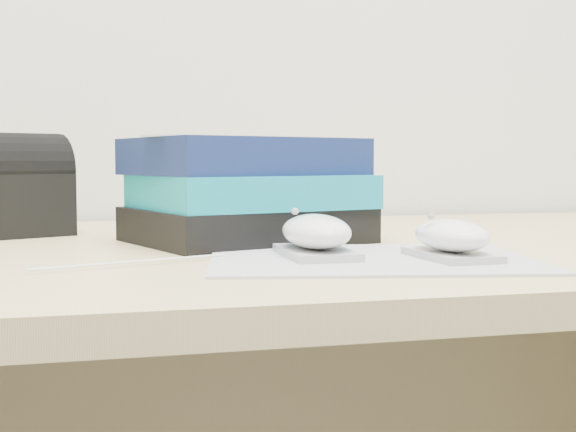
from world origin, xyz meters
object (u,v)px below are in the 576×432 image
object	(u,v)px
mouse_rear	(316,235)
pouch	(9,186)
desk	(326,414)
mouse_front	(451,239)
book_stack	(246,191)

from	to	relation	value
mouse_rear	pouch	xyz separation A→B (m)	(-0.31, 0.33, 0.04)
desk	mouse_front	size ratio (longest dim) A/B	14.66
desk	mouse_rear	bearing A→B (deg)	-109.84
mouse_front	book_stack	xyz separation A→B (m)	(-0.16, 0.23, 0.04)
desk	mouse_rear	distance (m)	0.35
mouse_front	pouch	size ratio (longest dim) A/B	0.65
desk	book_stack	size ratio (longest dim) A/B	5.28
mouse_front	mouse_rear	bearing A→B (deg)	157.55
mouse_rear	pouch	world-z (taller)	pouch
mouse_front	pouch	distance (m)	0.58
mouse_rear	book_stack	bearing A→B (deg)	100.26
mouse_front	desk	bearing A→B (deg)	98.59
book_stack	mouse_front	bearing A→B (deg)	-56.32
mouse_rear	mouse_front	distance (m)	0.13
desk	pouch	world-z (taller)	pouch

